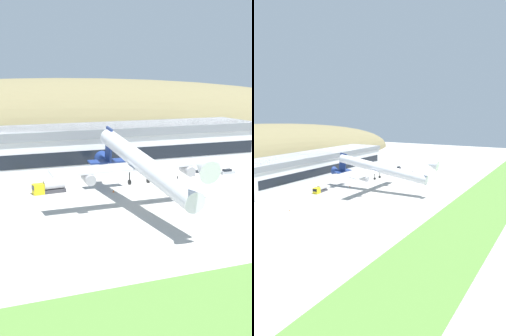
% 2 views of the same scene
% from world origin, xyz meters
% --- Properties ---
extents(ground_plane, '(437.67, 437.67, 0.00)m').
position_xyz_m(ground_plane, '(0.00, 0.00, 0.00)').
color(ground_plane, '#ADAAA3').
extents(grass_strip_foreground, '(393.90, 23.04, 0.08)m').
position_xyz_m(grass_strip_foreground, '(0.00, -43.80, 0.04)').
color(grass_strip_foreground, '#568438').
rests_on(grass_strip_foreground, ground_plane).
extents(hill_backdrop, '(349.14, 73.28, 55.09)m').
position_xyz_m(hill_backdrop, '(14.27, 105.46, 0.00)').
color(hill_backdrop, olive).
rests_on(hill_backdrop, ground_plane).
extents(terminal_building, '(98.08, 21.46, 13.85)m').
position_xyz_m(terminal_building, '(14.43, 44.66, 7.82)').
color(terminal_building, silver).
rests_on(terminal_building, ground_plane).
extents(cargo_airplane, '(39.05, 53.66, 11.63)m').
position_xyz_m(cargo_airplane, '(7.17, 1.93, 10.00)').
color(cargo_airplane, silver).
extents(service_car_1, '(4.56, 1.73, 1.45)m').
position_xyz_m(service_car_1, '(46.07, 25.93, 0.60)').
color(service_car_1, '#999EA3').
rests_on(service_car_1, ground_plane).
extents(service_car_2, '(3.85, 2.21, 1.54)m').
position_xyz_m(service_car_2, '(37.29, 27.24, 0.63)').
color(service_car_2, silver).
rests_on(service_car_2, ground_plane).
extents(fuel_truck, '(8.36, 2.96, 3.21)m').
position_xyz_m(fuel_truck, '(-8.11, 23.22, 1.51)').
color(fuel_truck, gold).
rests_on(fuel_truck, ground_plane).
extents(traffic_cone_1, '(0.52, 0.52, 0.58)m').
position_xyz_m(traffic_cone_1, '(6.86, 17.96, 0.28)').
color(traffic_cone_1, orange).
rests_on(traffic_cone_1, ground_plane).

